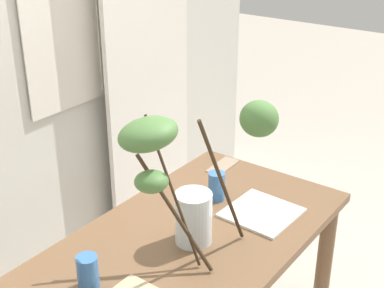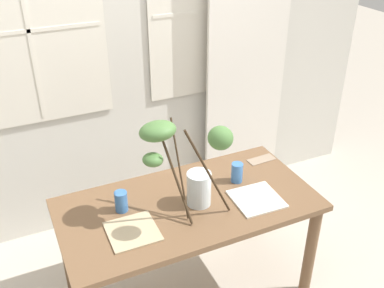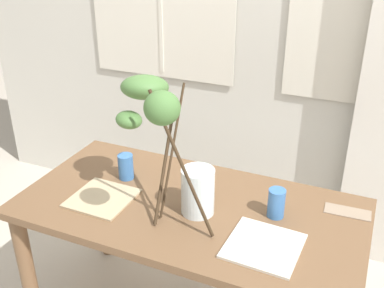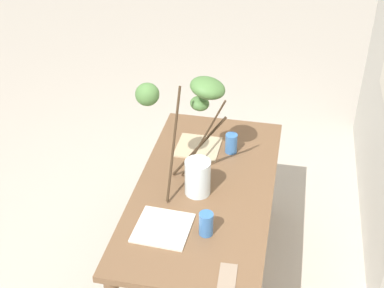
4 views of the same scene
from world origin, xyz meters
The scene contains 9 objects.
back_wall_with_windows centered at (0.00, 1.07, 1.53)m, with size 4.10×0.14×3.05m.
curtain_sheer_side centered at (0.92, 0.92, 1.11)m, with size 0.69×0.03×2.21m, color silver.
dining_table centered at (0.00, 0.00, 0.62)m, with size 1.52×0.77×0.74m.
vase_with_branches centered at (-0.04, -0.07, 1.06)m, with size 0.48×0.46×0.64m.
drinking_glass_blue_left centered at (-0.38, 0.09, 0.80)m, with size 0.07×0.07×0.12m, color #386BAD.
drinking_glass_blue_right centered at (0.37, 0.08, 0.80)m, with size 0.07×0.07×0.13m, color #386BAD.
plate_square_left centered at (-0.38, -0.11, 0.74)m, with size 0.27×0.27×0.01m, color tan.
plate_square_right centered at (0.38, -0.15, 0.74)m, with size 0.28×0.28×0.01m, color silver.
napkin_folded centered at (0.65, 0.23, 0.74)m, with size 0.19×0.08×0.00m, color gray.
Camera 2 is at (-0.86, -1.93, 2.35)m, focal length 41.89 mm.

